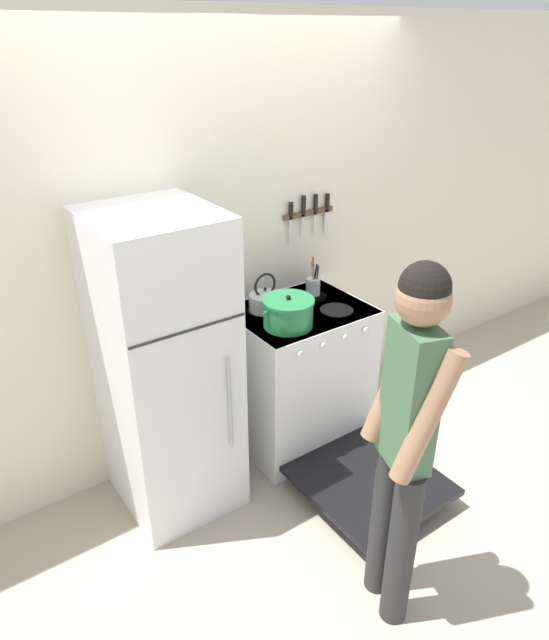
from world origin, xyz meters
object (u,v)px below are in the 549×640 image
stove_range (302,379)px  person (405,435)px  refrigerator (166,369)px  dutch_oven_pot (288,312)px  tea_kettle (265,299)px  utensil_jar (313,285)px

stove_range → person: bearing=-108.8°
stove_range → person: person is taller
refrigerator → person: 1.31m
dutch_oven_pot → refrigerator: bearing=171.2°
refrigerator → stove_range: size_ratio=1.23×
refrigerator → dutch_oven_pot: (0.71, -0.11, 0.17)m
tea_kettle → utensil_jar: size_ratio=0.97×
dutch_oven_pot → stove_range: bearing=25.1°
stove_range → utensil_jar: utensil_jar is taller
utensil_jar → person: person is taller
refrigerator → utensil_jar: bearing=7.4°
dutch_oven_pot → person: person is taller
dutch_oven_pot → tea_kettle: 0.25m
dutch_oven_pot → utensil_jar: (0.38, 0.25, -0.02)m
utensil_jar → person: size_ratio=0.14×
dutch_oven_pot → utensil_jar: 0.46m
dutch_oven_pot → tea_kettle: (0.01, 0.25, -0.02)m
refrigerator → person: (0.49, -1.21, 0.14)m
refrigerator → person: bearing=-68.1°
tea_kettle → person: person is taller
stove_range → utensil_jar: (0.20, 0.17, 0.54)m
refrigerator → tea_kettle: size_ratio=7.00×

